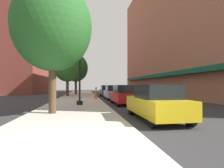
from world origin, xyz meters
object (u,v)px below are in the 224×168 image
object	(u,v)px
car_red	(124,95)
fire_hydrant	(96,95)
lamppost	(80,65)
tree_mid	(53,27)
car_blue	(106,91)
parking_meter_near	(96,91)
car_silver	(113,92)
tree_near	(67,65)
car_yellow	(156,103)
tree_far	(76,68)

from	to	relation	value
car_red	fire_hydrant	bearing A→B (deg)	114.29
lamppost	tree_mid	size ratio (longest dim) A/B	0.83
tree_mid	car_blue	xyz separation A→B (m)	(5.07, 16.86, -4.00)
car_red	tree_mid	bearing A→B (deg)	-134.35
parking_meter_near	car_silver	world-z (taller)	car_silver
car_silver	lamppost	bearing A→B (deg)	-117.65
tree_near	car_blue	world-z (taller)	tree_near
parking_meter_near	fire_hydrant	bearing A→B (deg)	-95.60
tree_near	tree_mid	distance (m)	16.20
car_yellow	car_blue	world-z (taller)	same
tree_far	car_silver	size ratio (longest dim) A/B	1.62
fire_hydrant	car_blue	distance (m)	7.28
tree_far	car_red	size ratio (longest dim) A/B	1.62
parking_meter_near	tree_near	bearing A→B (deg)	127.03
fire_hydrant	car_red	bearing A→B (deg)	-67.58
fire_hydrant	tree_far	size ratio (longest dim) A/B	0.11
tree_far	car_yellow	size ratio (longest dim) A/B	1.62
tree_near	car_silver	distance (m)	8.80
car_silver	fire_hydrant	bearing A→B (deg)	-159.04
lamppost	tree_near	world-z (taller)	tree_near
fire_hydrant	parking_meter_near	xyz separation A→B (m)	(0.13, 1.31, 0.43)
car_silver	parking_meter_near	bearing A→B (deg)	165.13
tree_far	car_blue	size ratio (longest dim) A/B	1.62
parking_meter_near	tree_mid	distance (m)	12.25
parking_meter_near	car_blue	xyz separation A→B (m)	(1.95, 5.67, -0.14)
fire_hydrant	tree_near	xyz separation A→B (m)	(-3.64, 6.30, 3.99)
car_yellow	car_blue	size ratio (longest dim) A/B	1.00
fire_hydrant	car_silver	world-z (taller)	car_silver
tree_mid	tree_far	size ratio (longest dim) A/B	1.02
parking_meter_near	car_blue	bearing A→B (deg)	71.01
lamppost	car_red	xyz separation A→B (m)	(3.71, 0.76, -2.39)
car_red	car_blue	world-z (taller)	same
tree_far	car_red	distance (m)	18.08
tree_mid	car_silver	xyz separation A→B (m)	(5.07, 10.60, -4.00)
tree_near	lamppost	bearing A→B (deg)	-80.57
parking_meter_near	tree_mid	xyz separation A→B (m)	(-3.12, -11.20, 3.86)
lamppost	car_silver	xyz separation A→B (m)	(3.71, 6.51, -2.39)
tree_far	car_yellow	distance (m)	24.66
lamppost	fire_hydrant	world-z (taller)	lamppost
parking_meter_near	car_silver	xyz separation A→B (m)	(1.95, -0.59, -0.14)
parking_meter_near	tree_far	bearing A→B (deg)	104.87
tree_far	car_blue	world-z (taller)	tree_far
parking_meter_near	car_red	size ratio (longest dim) A/B	0.30
tree_near	car_yellow	size ratio (longest dim) A/B	1.57
tree_mid	parking_meter_near	bearing A→B (deg)	74.44
tree_mid	car_red	distance (m)	8.08
tree_near	car_yellow	xyz separation A→B (m)	(5.72, -18.21, -3.70)
fire_hydrant	car_blue	world-z (taller)	car_blue
fire_hydrant	tree_far	xyz separation A→B (m)	(-2.70, 11.97, 4.16)
tree_near	car_silver	xyz separation A→B (m)	(5.72, -5.58, -3.70)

